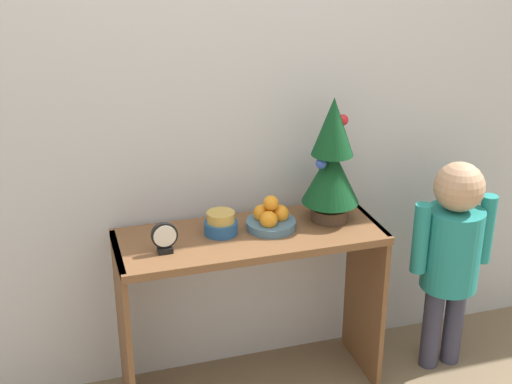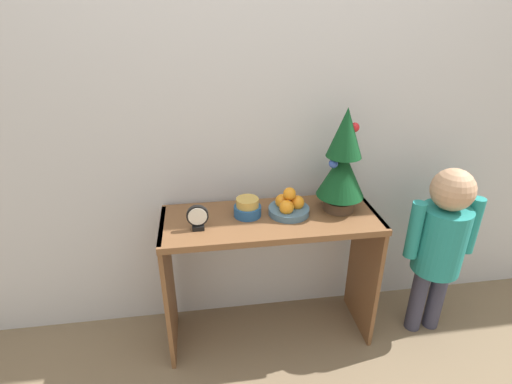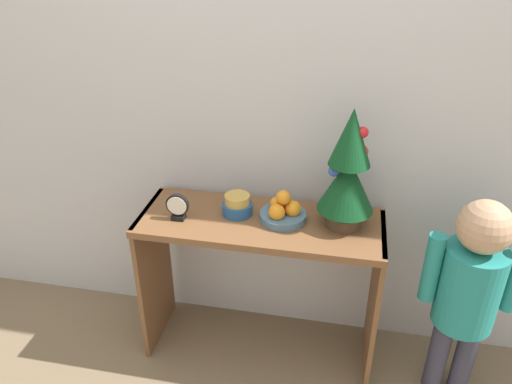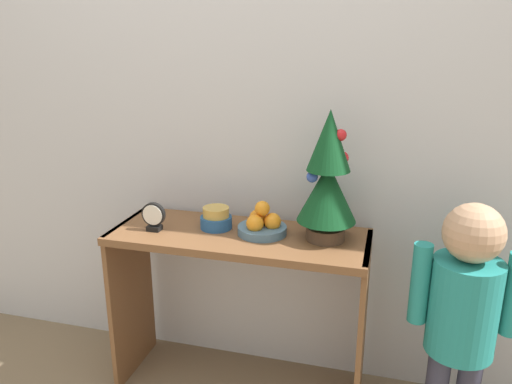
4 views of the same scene
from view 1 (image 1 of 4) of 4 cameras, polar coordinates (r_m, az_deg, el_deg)
The scene contains 7 objects.
back_wall at distance 2.70m, azimuth -1.97°, elevation 9.40°, with size 7.00×0.05×2.50m, color silver.
console_table at distance 2.75m, azimuth -0.48°, elevation -6.49°, with size 1.00×0.38×0.70m.
mini_tree at distance 2.71m, azimuth 6.08°, elevation 2.44°, with size 0.22×0.22×0.49m.
fruit_bowl at distance 2.69m, azimuth 1.18°, elevation -2.17°, with size 0.19×0.19×0.13m.
singing_bowl at distance 2.66m, azimuth -2.82°, elevation -2.56°, with size 0.13×0.13×0.09m.
desk_clock at distance 2.53m, azimuth -7.33°, elevation -3.66°, with size 0.09×0.04×0.11m.
child_figure at distance 2.98m, azimuth 15.42°, elevation -4.15°, with size 0.36×0.23×0.92m.
Camera 1 is at (-0.67, -2.11, 1.88)m, focal length 50.00 mm.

